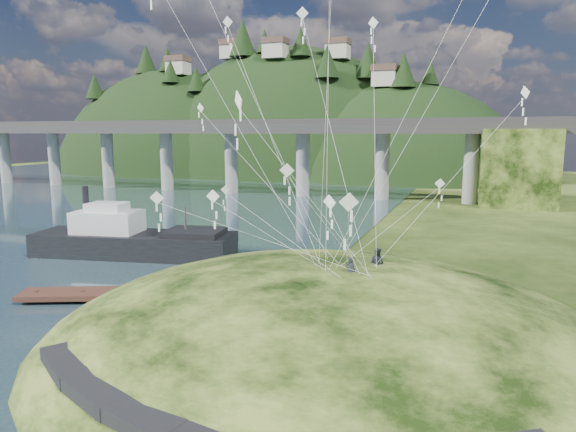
% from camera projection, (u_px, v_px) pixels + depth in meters
% --- Properties ---
extents(ground, '(320.00, 320.00, 0.00)m').
position_uv_depth(ground, '(190.00, 343.00, 30.50)').
color(ground, black).
rests_on(ground, ground).
extents(grass_hill, '(36.00, 32.00, 13.00)m').
position_uv_depth(grass_hill, '(329.00, 374.00, 29.87)').
color(grass_hill, black).
rests_on(grass_hill, ground).
extents(footpath, '(22.29, 5.84, 0.83)m').
position_uv_depth(footpath, '(228.00, 420.00, 18.60)').
color(footpath, black).
rests_on(footpath, ground).
extents(bridge, '(160.00, 11.00, 15.00)m').
position_uv_depth(bridge, '(256.00, 146.00, 102.85)').
color(bridge, '#2D2B2B').
rests_on(bridge, ground).
extents(far_ridge, '(153.00, 70.00, 94.50)m').
position_uv_depth(far_ridge, '(274.00, 197.00, 159.71)').
color(far_ridge, black).
rests_on(far_ridge, ground).
extents(work_barge, '(20.85, 9.21, 7.06)m').
position_uv_depth(work_barge, '(131.00, 239.00, 51.84)').
color(work_barge, black).
rests_on(work_barge, ground).
extents(wooden_dock, '(15.62, 8.54, 1.14)m').
position_uv_depth(wooden_dock, '(129.00, 293.00, 38.43)').
color(wooden_dock, '#391E17').
rests_on(wooden_dock, ground).
extents(kite_flyers, '(1.86, 3.26, 1.85)m').
position_uv_depth(kite_flyers, '(372.00, 250.00, 29.16)').
color(kite_flyers, '#252931').
rests_on(kite_flyers, ground).
extents(kite_swarm, '(21.30, 16.54, 19.83)m').
position_uv_depth(kite_swarm, '(308.00, 68.00, 27.58)').
color(kite_swarm, white).
rests_on(kite_swarm, ground).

